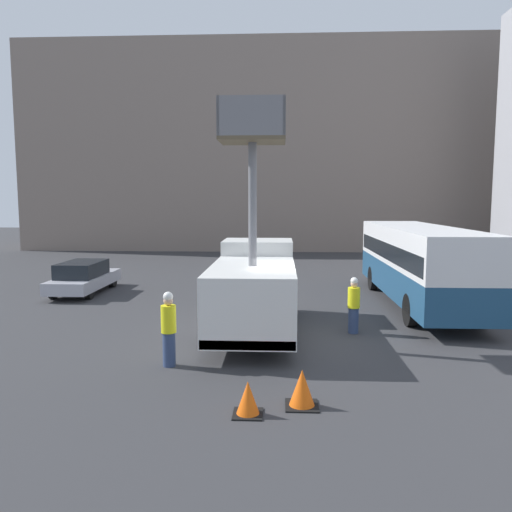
{
  "coord_description": "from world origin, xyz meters",
  "views": [
    {
      "loc": [
        -0.45,
        -14.44,
        4.18
      ],
      "look_at": [
        -1.25,
        1.95,
        2.34
      ],
      "focal_mm": 35.0,
      "sensor_mm": 36.0,
      "label": 1
    }
  ],
  "objects": [
    {
      "name": "ground_plane",
      "position": [
        0.0,
        0.0,
        0.0
      ],
      "size": [
        120.0,
        120.0,
        0.0
      ],
      "primitive_type": "plane",
      "color": "#333335"
    },
    {
      "name": "building_backdrop_far",
      "position": [
        0.0,
        30.74,
        8.5
      ],
      "size": [
        44.0,
        10.0,
        17.0
      ],
      "color": "gray",
      "rests_on": "ground_plane"
    },
    {
      "name": "utility_truck",
      "position": [
        -1.25,
        1.1,
        1.55
      ],
      "size": [
        2.45,
        6.91,
        6.95
      ],
      "color": "silver",
      "rests_on": "ground_plane"
    },
    {
      "name": "city_bus",
      "position": [
        5.03,
        5.45,
        1.85
      ],
      "size": [
        2.59,
        10.95,
        3.13
      ],
      "rotation": [
        0.0,
        0.0,
        1.84
      ],
      "color": "navy",
      "rests_on": "ground_plane"
    },
    {
      "name": "road_worker_near_truck",
      "position": [
        -3.24,
        -2.32,
        0.96
      ],
      "size": [
        0.38,
        0.38,
        1.91
      ],
      "rotation": [
        0.0,
        0.0,
        2.83
      ],
      "color": "navy",
      "rests_on": "ground_plane"
    },
    {
      "name": "road_worker_directing",
      "position": [
        1.87,
        1.08,
        0.89
      ],
      "size": [
        0.38,
        0.38,
        1.78
      ],
      "rotation": [
        0.0,
        0.0,
        5.46
      ],
      "color": "navy",
      "rests_on": "ground_plane"
    },
    {
      "name": "traffic_cone_near_truck",
      "position": [
        0.01,
        -4.65,
        0.36
      ],
      "size": [
        0.68,
        0.68,
        0.77
      ],
      "color": "black",
      "rests_on": "ground_plane"
    },
    {
      "name": "traffic_cone_mid_road",
      "position": [
        -1.06,
        -5.1,
        0.32
      ],
      "size": [
        0.59,
        0.59,
        0.67
      ],
      "color": "black",
      "rests_on": "ground_plane"
    },
    {
      "name": "parked_car_curbside",
      "position": [
        -9.29,
        7.37,
        0.73
      ],
      "size": [
        1.8,
        4.79,
        1.44
      ],
      "color": "#A8A8B2",
      "rests_on": "ground_plane"
    }
  ]
}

